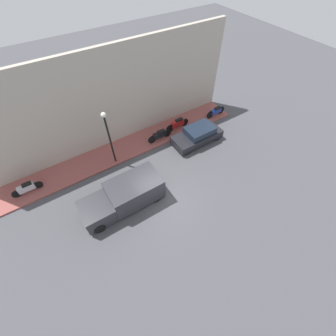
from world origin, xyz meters
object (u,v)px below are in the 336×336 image
at_px(motorcycle_red, 178,124).
at_px(delivery_van, 123,196).
at_px(parked_car, 198,135).
at_px(motorcycle_blue, 216,111).
at_px(motorcycle_black, 160,135).
at_px(scooter_silver, 27,188).
at_px(streetlamp, 108,132).

bearing_deg(motorcycle_red, delivery_van, 121.37).
xyz_separation_m(parked_car, motorcycle_blue, (1.58, -3.16, -0.07)).
distance_m(motorcycle_blue, motorcycle_red, 3.68).
bearing_deg(motorcycle_blue, delivery_van, 109.64).
bearing_deg(parked_car, motorcycle_black, 55.89).
xyz_separation_m(motorcycle_blue, scooter_silver, (0.34, 14.98, -0.01)).
relative_size(delivery_van, streetlamp, 1.18).
relative_size(motorcycle_blue, scooter_silver, 1.01).
bearing_deg(streetlamp, motorcycle_black, -86.89).
xyz_separation_m(delivery_van, motorcycle_red, (4.02, -6.59, -0.26)).
bearing_deg(motorcycle_black, motorcycle_red, -79.63).
xyz_separation_m(motorcycle_red, streetlamp, (-0.55, 5.65, 2.22)).
bearing_deg(parked_car, motorcycle_red, 14.61).
distance_m(delivery_van, motorcycle_blue, 10.89).
distance_m(motorcycle_blue, streetlamp, 9.59).
bearing_deg(scooter_silver, motorcycle_black, -91.94).
bearing_deg(scooter_silver, motorcycle_red, -89.90).
xyz_separation_m(motorcycle_blue, motorcycle_red, (0.36, 3.67, 0.04)).
xyz_separation_m(motorcycle_black, streetlamp, (-0.21, 3.80, 2.25)).
bearing_deg(motorcycle_black, motorcycle_blue, -90.18).
height_order(motorcycle_blue, motorcycle_red, motorcycle_red).
distance_m(delivery_van, motorcycle_red, 7.72).
bearing_deg(streetlamp, scooter_silver, 84.69).
relative_size(parked_car, motorcycle_red, 1.85).
bearing_deg(motorcycle_red, motorcycle_blue, -95.56).
bearing_deg(streetlamp, motorcycle_red, -84.48).
relative_size(parked_car, motorcycle_black, 1.93).
distance_m(parked_car, motorcycle_red, 2.00).
bearing_deg(motorcycle_blue, parked_car, 116.60).
bearing_deg(motorcycle_red, motorcycle_black, 100.37).
distance_m(scooter_silver, motorcycle_black, 9.47).
bearing_deg(motorcycle_black, streetlamp, 93.11).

